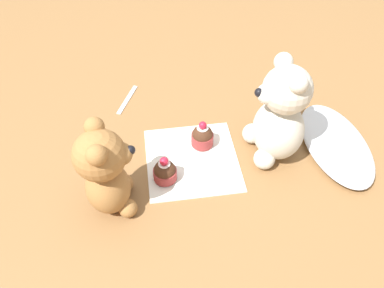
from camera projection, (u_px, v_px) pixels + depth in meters
The scene contains 8 objects.
ground_plane at pixel (192, 160), 0.90m from camera, with size 4.00×4.00×0.00m, color olive.
knitted_placemat at pixel (192, 159), 0.90m from camera, with size 0.23×0.22×0.01m, color silver.
tulle_cloth at pixel (336, 143), 0.91m from camera, with size 0.28×0.15×0.03m, color silver.
teddy_bear_cream at pixel (279, 116), 0.84m from camera, with size 0.14×0.13×0.25m.
teddy_bear_tan at pixel (106, 172), 0.73m from camera, with size 0.11×0.12×0.22m.
cupcake_near_cream_bear at pixel (202, 136), 0.91m from camera, with size 0.05×0.05×0.07m.
cupcake_near_tan_bear at pixel (165, 171), 0.84m from camera, with size 0.05×0.05×0.07m.
teaspoon at pixel (127, 99), 1.05m from camera, with size 0.13×0.01×0.01m, color silver.
Camera 1 is at (0.58, -0.08, 0.68)m, focal length 35.00 mm.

